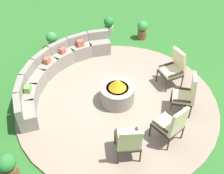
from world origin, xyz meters
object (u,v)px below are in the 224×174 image
(lounge_chair_back_right, at_px, (174,68))
(potted_plant_4, at_px, (52,40))
(lounge_chair_back_left, at_px, (187,94))
(potted_plant_5, at_px, (109,24))
(potted_plant_3, at_px, (8,166))
(lounge_chair_front_left, at_px, (128,141))
(lounge_chair_front_right, at_px, (171,124))
(fire_pit, at_px, (117,93))
(curved_stone_bench, at_px, (56,70))
(potted_plant_1, at_px, (142,29))

(lounge_chair_back_right, bearing_deg, potted_plant_4, 38.69)
(lounge_chair_back_left, distance_m, potted_plant_5, 4.53)
(lounge_chair_back_right, height_order, potted_plant_5, lounge_chair_back_right)
(potted_plant_5, bearing_deg, potted_plant_4, 164.71)
(lounge_chair_back_left, relative_size, lounge_chair_back_right, 1.04)
(lounge_chair_back_right, xyz_separation_m, potted_plant_3, (-4.87, 0.65, -0.26))
(lounge_chair_back_right, relative_size, potted_plant_5, 1.80)
(lounge_chair_front_left, height_order, potted_plant_5, lounge_chair_front_left)
(potted_plant_4, bearing_deg, lounge_chair_back_right, -71.41)
(lounge_chair_front_right, distance_m, potted_plant_3, 3.64)
(lounge_chair_back_right, bearing_deg, fire_pit, 90.47)
(fire_pit, xyz_separation_m, lounge_chair_front_right, (-0.06, -1.77, 0.25))
(lounge_chair_front_right, relative_size, potted_plant_3, 1.58)
(lounge_chair_front_left, xyz_separation_m, potted_plant_4, (1.41, 4.78, -0.24))
(potted_plant_4, bearing_deg, fire_pit, -95.47)
(lounge_chair_front_right, bearing_deg, curved_stone_bench, 101.17)
(potted_plant_3, bearing_deg, lounge_chair_back_left, -19.92)
(fire_pit, relative_size, potted_plant_3, 1.33)
(fire_pit, height_order, lounge_chair_front_left, lounge_chair_front_left)
(lounge_chair_back_left, relative_size, potted_plant_3, 1.70)
(potted_plant_5, bearing_deg, curved_stone_bench, -164.32)
(fire_pit, bearing_deg, potted_plant_4, 84.53)
(fire_pit, relative_size, lounge_chair_back_right, 0.81)
(lounge_chair_front_right, relative_size, lounge_chair_back_right, 0.97)
(potted_plant_3, bearing_deg, lounge_chair_back_right, -7.63)
(curved_stone_bench, height_order, potted_plant_4, curved_stone_bench)
(fire_pit, bearing_deg, potted_plant_3, 178.97)
(lounge_chair_back_left, height_order, potted_plant_3, lounge_chair_back_left)
(potted_plant_1, bearing_deg, fire_pit, -150.71)
(lounge_chair_back_left, height_order, potted_plant_1, lounge_chair_back_left)
(curved_stone_bench, height_order, potted_plant_3, curved_stone_bench)
(lounge_chair_back_left, height_order, potted_plant_4, lounge_chair_back_left)
(lounge_chair_back_right, height_order, potted_plant_4, lounge_chair_back_right)
(potted_plant_1, height_order, potted_plant_5, potted_plant_1)
(lounge_chair_front_right, bearing_deg, lounge_chair_back_left, 19.55)
(fire_pit, xyz_separation_m, lounge_chair_back_right, (1.67, -0.59, 0.26))
(curved_stone_bench, relative_size, potted_plant_1, 6.02)
(lounge_chair_back_left, bearing_deg, potted_plant_3, 126.27)
(fire_pit, relative_size, potted_plant_5, 1.46)
(lounge_chair_front_right, bearing_deg, potted_plant_3, 153.26)
(fire_pit, xyz_separation_m, lounge_chair_front_left, (-1.09, -1.39, 0.24))
(lounge_chair_front_right, xyz_separation_m, lounge_chair_back_left, (1.06, 0.31, 0.03))
(lounge_chair_front_left, xyz_separation_m, lounge_chair_front_right, (1.03, -0.38, 0.01))
(fire_pit, xyz_separation_m, potted_plant_4, (0.33, 3.39, -0.00))
(fire_pit, bearing_deg, lounge_chair_back_right, -19.63)
(potted_plant_1, bearing_deg, potted_plant_4, 147.38)
(lounge_chair_front_left, bearing_deg, fire_pit, 90.29)
(fire_pit, relative_size, lounge_chair_back_left, 0.78)
(curved_stone_bench, height_order, potted_plant_5, curved_stone_bench)
(lounge_chair_back_left, distance_m, potted_plant_4, 4.91)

